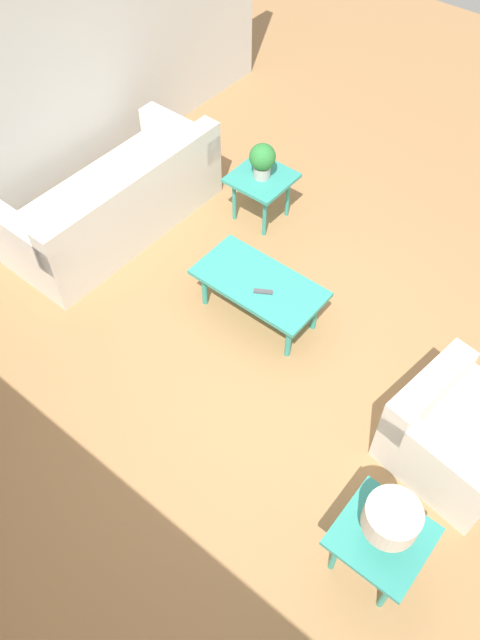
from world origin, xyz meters
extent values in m
plane|color=#A87A4C|center=(0.00, 0.00, 0.00)|extent=(14.00, 14.00, 0.00)
cube|color=silver|center=(2.23, -0.42, 0.21)|extent=(0.96, 2.19, 0.43)
cube|color=silver|center=(1.86, -0.42, 0.63)|extent=(0.21, 2.19, 0.40)
cube|color=silver|center=(2.23, -1.42, 0.56)|extent=(0.95, 0.21, 0.26)
cube|color=silver|center=(2.24, 0.57, 0.56)|extent=(0.95, 0.21, 0.26)
cube|color=silver|center=(-1.60, -0.19, 0.19)|extent=(0.97, 0.94, 0.38)
cube|color=silver|center=(-1.27, -0.23, 0.55)|extent=(0.31, 0.85, 0.34)
cube|color=silver|center=(-1.56, 0.14, 0.49)|extent=(0.88, 0.28, 0.22)
cube|color=teal|center=(0.38, -0.39, 0.42)|extent=(1.12, 0.58, 0.04)
cylinder|color=teal|center=(-0.08, -0.59, 0.20)|extent=(0.05, 0.05, 0.40)
cylinder|color=teal|center=(0.85, -0.59, 0.20)|extent=(0.05, 0.05, 0.40)
cylinder|color=teal|center=(-0.08, -0.20, 0.20)|extent=(0.05, 0.05, 0.40)
cylinder|color=teal|center=(0.85, -0.20, 0.20)|extent=(0.05, 0.05, 0.40)
cube|color=teal|center=(1.17, -1.44, 0.49)|extent=(0.56, 0.56, 0.04)
cylinder|color=teal|center=(0.98, -1.63, 0.24)|extent=(0.04, 0.04, 0.48)
cylinder|color=teal|center=(1.36, -1.63, 0.24)|extent=(0.04, 0.04, 0.48)
cylinder|color=teal|center=(0.98, -1.25, 0.24)|extent=(0.04, 0.04, 0.48)
cylinder|color=teal|center=(1.36, -1.25, 0.24)|extent=(0.04, 0.04, 0.48)
cube|color=teal|center=(-1.55, 0.85, 0.49)|extent=(0.56, 0.56, 0.04)
cylinder|color=teal|center=(-1.75, 0.66, 0.24)|extent=(0.04, 0.04, 0.48)
cylinder|color=teal|center=(-1.36, 0.66, 0.24)|extent=(0.04, 0.04, 0.48)
cylinder|color=teal|center=(-1.75, 1.04, 0.24)|extent=(0.04, 0.04, 0.48)
cylinder|color=teal|center=(-1.36, 1.04, 0.24)|extent=(0.04, 0.04, 0.48)
cylinder|color=#B2ADA3|center=(1.17, -1.44, 0.57)|extent=(0.16, 0.16, 0.12)
sphere|color=#2D7F38|center=(1.17, -1.44, 0.74)|extent=(0.25, 0.25, 0.25)
cylinder|color=#997F4C|center=(-1.55, 0.85, 0.61)|extent=(0.14, 0.14, 0.19)
cylinder|color=beige|center=(-1.55, 0.85, 0.79)|extent=(0.34, 0.34, 0.19)
cube|color=#4C4C51|center=(0.28, -0.32, 0.45)|extent=(0.16, 0.12, 0.02)
camera|label=1|loc=(-1.73, 2.48, 4.35)|focal=35.00mm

